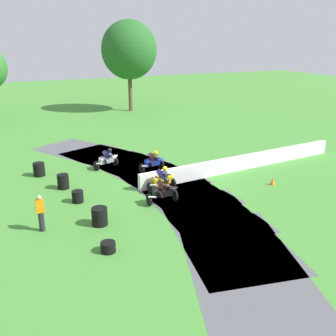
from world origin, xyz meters
TOP-DOWN VIEW (x-y plane):
  - ground_plane at (0.00, 0.00)m, footprint 120.00×120.00m
  - track_asphalt at (-0.85, -0.07)m, footprint 8.61×25.86m
  - safety_barrier at (5.29, 0.41)m, footprint 14.53×1.44m
  - motorcycle_lead_black at (-1.47, -2.25)m, footprint 1.69×0.75m
  - motorcycle_chase_yellow at (-0.81, -0.72)m, footprint 1.68×0.86m
  - motorcycle_trailing_blue at (0.02, 2.48)m, footprint 1.69×0.94m
  - motorcycle_fourth_white at (-2.34, 4.23)m, footprint 1.73×1.13m
  - tire_stack_near at (-5.35, -5.49)m, footprint 0.58×0.58m
  - tire_stack_mid_a at (-4.99, -3.14)m, footprint 0.69×0.69m
  - tire_stack_mid_b at (-5.29, -0.25)m, footprint 0.57×0.57m
  - tire_stack_far at (-5.56, 1.94)m, footprint 0.62×0.62m
  - tire_stack_extra_a at (-6.44, 4.62)m, footprint 0.67×0.67m
  - track_marshal at (-7.36, -2.63)m, footprint 0.34×0.24m
  - traffic_cone at (5.08, -2.51)m, footprint 0.28×0.28m
  - tree_far_left at (6.07, 22.79)m, footprint 5.94×5.94m

SIDE VIEW (x-z plane):
  - ground_plane at x=0.00m, z-range 0.00..0.00m
  - track_asphalt at x=-0.85m, z-range 0.00..0.01m
  - tire_stack_near at x=-5.35m, z-range 0.00..0.40m
  - traffic_cone at x=5.08m, z-range 0.00..0.44m
  - tire_stack_mid_b at x=-5.29m, z-range 0.00..0.60m
  - tire_stack_mid_a at x=-4.99m, z-range 0.00..0.80m
  - tire_stack_far at x=-5.56m, z-range 0.00..0.80m
  - tire_stack_extra_a at x=-6.44m, z-range 0.00..0.80m
  - safety_barrier at x=5.29m, z-range 0.00..0.90m
  - motorcycle_fourth_white at x=-2.34m, z-range -0.08..1.34m
  - motorcycle_trailing_blue at x=0.02m, z-range -0.08..1.35m
  - motorcycle_lead_black at x=-1.47m, z-range -0.06..1.37m
  - motorcycle_chase_yellow at x=-0.81m, z-range -0.05..1.37m
  - track_marshal at x=-7.36m, z-range 0.00..1.63m
  - tree_far_left at x=6.07m, z-range 1.70..11.37m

